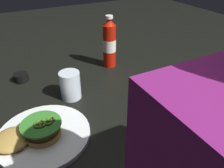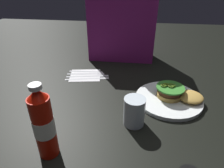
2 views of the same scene
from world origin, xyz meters
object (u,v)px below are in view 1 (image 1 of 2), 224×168
(spoon_utensil, at_px, (194,140))
(napkin, at_px, (189,130))
(burger_sandwich, at_px, (31,133))
(ketchup_bottle, at_px, (109,44))
(dinner_plate, at_px, (44,135))
(condiment_cup, at_px, (21,77))
(water_glass, at_px, (70,85))
(steak_knife, at_px, (173,126))
(fork_utensil, at_px, (189,134))
(butter_knife, at_px, (180,130))

(spoon_utensil, bearing_deg, napkin, -118.20)
(burger_sandwich, distance_m, ketchup_bottle, 0.53)
(dinner_plate, xyz_separation_m, condiment_cup, (0.01, -0.37, 0.01))
(water_glass, bearing_deg, napkin, 127.75)
(dinner_plate, xyz_separation_m, burger_sandwich, (0.03, 0.00, 0.03))
(dinner_plate, bearing_deg, napkin, 155.79)
(steak_knife, relative_size, fork_utensil, 1.11)
(dinner_plate, height_order, condiment_cup, condiment_cup)
(napkin, bearing_deg, butter_knife, -15.94)
(ketchup_bottle, height_order, condiment_cup, ketchup_bottle)
(water_glass, bearing_deg, spoon_utensil, 122.27)
(condiment_cup, relative_size, spoon_utensil, 0.32)
(dinner_plate, xyz_separation_m, water_glass, (-0.14, -0.16, 0.04))
(condiment_cup, bearing_deg, napkin, 126.53)
(ketchup_bottle, bearing_deg, napkin, 91.79)
(dinner_plate, height_order, steak_knife, dinner_plate)
(ketchup_bottle, distance_m, fork_utensil, 0.52)
(condiment_cup, xyz_separation_m, fork_utensil, (-0.39, 0.56, -0.01))
(steak_knife, distance_m, fork_utensil, 0.05)
(ketchup_bottle, height_order, spoon_utensil, ketchup_bottle)
(fork_utensil, bearing_deg, napkin, -136.72)
(fork_utensil, height_order, spoon_utensil, same)
(dinner_plate, distance_m, ketchup_bottle, 0.51)
(steak_knife, distance_m, spoon_utensil, 0.08)
(burger_sandwich, bearing_deg, napkin, 157.95)
(water_glass, height_order, fork_utensil, water_glass)
(condiment_cup, bearing_deg, water_glass, 124.50)
(butter_knife, bearing_deg, spoon_utensil, 97.45)
(dinner_plate, xyz_separation_m, fork_utensil, (-0.38, 0.19, -0.00))
(ketchup_bottle, distance_m, water_glass, 0.30)
(butter_knife, height_order, spoon_utensil, same)
(spoon_utensil, bearing_deg, butter_knife, -82.55)
(dinner_plate, bearing_deg, water_glass, -131.00)
(napkin, xyz_separation_m, steak_knife, (0.03, -0.03, 0.00))
(dinner_plate, xyz_separation_m, butter_knife, (-0.37, 0.17, -0.00))
(burger_sandwich, height_order, ketchup_bottle, ketchup_bottle)
(napkin, distance_m, butter_knife, 0.03)
(dinner_plate, bearing_deg, fork_utensil, 152.93)
(water_glass, height_order, butter_knife, water_glass)
(water_glass, distance_m, spoon_utensil, 0.45)
(ketchup_bottle, bearing_deg, burger_sandwich, 38.07)
(napkin, bearing_deg, steak_knife, -46.13)
(water_glass, distance_m, steak_knife, 0.38)
(dinner_plate, relative_size, steak_knife, 1.25)
(condiment_cup, xyz_separation_m, butter_knife, (-0.37, 0.54, -0.01))
(dinner_plate, distance_m, water_glass, 0.21)
(water_glass, xyz_separation_m, spoon_utensil, (-0.24, 0.38, -0.05))
(fork_utensil, distance_m, spoon_utensil, 0.03)
(burger_sandwich, distance_m, napkin, 0.46)
(condiment_cup, bearing_deg, steak_knife, 125.98)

